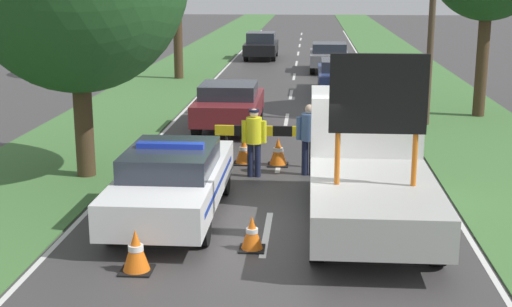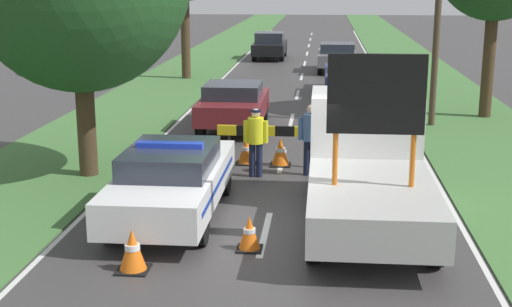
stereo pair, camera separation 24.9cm
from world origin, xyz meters
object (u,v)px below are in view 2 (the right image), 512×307
at_px(traffic_cone_near_police, 409,151).
at_px(queued_car_suv_grey, 337,56).
at_px(pedestrian_civilian, 311,134).
at_px(traffic_cone_near_truck, 280,152).
at_px(queued_car_sedan_black, 270,45).
at_px(queued_car_wagon_maroon, 234,104).
at_px(police_officer, 256,137).
at_px(traffic_cone_centre_front, 246,150).
at_px(police_car, 172,179).
at_px(road_barrier, 275,134).
at_px(queued_car_hatch_blue, 347,75).
at_px(traffic_cone_lane_edge, 249,233).
at_px(work_truck, 368,164).
at_px(traffic_cone_behind_barrier, 132,250).

height_order(traffic_cone_near_police, queued_car_suv_grey, queued_car_suv_grey).
bearing_deg(pedestrian_civilian, traffic_cone_near_truck, 154.00).
relative_size(queued_car_suv_grey, queued_car_sedan_black, 0.94).
xyz_separation_m(pedestrian_civilian, traffic_cone_near_police, (2.41, 1.17, -0.64)).
distance_m(queued_car_wagon_maroon, queued_car_suv_grey, 14.71).
relative_size(police_officer, queued_car_sedan_black, 0.38).
bearing_deg(queued_car_wagon_maroon, pedestrian_civilian, 115.63).
bearing_deg(traffic_cone_centre_front, pedestrian_civilian, -29.76).
height_order(police_car, road_barrier, police_car).
height_order(traffic_cone_near_police, queued_car_wagon_maroon, queued_car_wagon_maroon).
xyz_separation_m(traffic_cone_near_police, queued_car_wagon_maroon, (-4.87, 3.95, 0.41)).
relative_size(pedestrian_civilian, traffic_cone_near_police, 2.38).
xyz_separation_m(police_officer, queued_car_hatch_blue, (2.48, 12.60, -0.22)).
bearing_deg(traffic_cone_near_truck, road_barrier, -120.94).
distance_m(traffic_cone_lane_edge, queued_car_sedan_black, 29.85).
bearing_deg(work_truck, traffic_cone_near_police, -107.40).
xyz_separation_m(police_car, traffic_cone_centre_front, (1.00, 4.15, -0.40)).
height_order(traffic_cone_centre_front, traffic_cone_near_truck, traffic_cone_near_truck).
height_order(pedestrian_civilian, traffic_cone_centre_front, pedestrian_civilian).
distance_m(road_barrier, pedestrian_civilian, 1.09).
relative_size(traffic_cone_near_police, traffic_cone_lane_edge, 1.18).
bearing_deg(police_car, traffic_cone_near_truck, 66.33).
xyz_separation_m(road_barrier, pedestrian_civilian, (0.88, -0.63, 0.14)).
relative_size(traffic_cone_behind_barrier, traffic_cone_lane_edge, 1.15).
bearing_deg(police_officer, pedestrian_civilian, -158.60).
bearing_deg(police_car, pedestrian_civilian, 51.85).
xyz_separation_m(police_officer, traffic_cone_behind_barrier, (-1.42, -5.69, -0.61)).
bearing_deg(traffic_cone_near_police, traffic_cone_centre_front, -176.49).
xyz_separation_m(police_officer, traffic_cone_lane_edge, (0.33, -4.62, -0.66)).
bearing_deg(pedestrian_civilian, work_truck, -47.87).
relative_size(police_car, queued_car_hatch_blue, 1.09).
bearing_deg(road_barrier, traffic_cone_near_truck, 57.04).
distance_m(pedestrian_civilian, traffic_cone_lane_edge, 5.00).
bearing_deg(traffic_cone_centre_front, traffic_cone_near_police, 3.51).
height_order(queued_car_hatch_blue, queued_car_sedan_black, queued_car_sedan_black).
bearing_deg(traffic_cone_lane_edge, police_car, 135.44).
height_order(traffic_cone_near_police, queued_car_hatch_blue, queued_car_hatch_blue).
bearing_deg(traffic_cone_centre_front, queued_car_sedan_black, 92.88).
height_order(traffic_cone_centre_front, traffic_cone_behind_barrier, traffic_cone_behind_barrier).
bearing_deg(queued_car_hatch_blue, traffic_cone_centre_front, 76.13).
bearing_deg(road_barrier, police_car, -116.19).
distance_m(traffic_cone_lane_edge, queued_car_hatch_blue, 17.36).
relative_size(queued_car_hatch_blue, queued_car_sedan_black, 1.07).
height_order(pedestrian_civilian, queued_car_wagon_maroon, pedestrian_civilian).
xyz_separation_m(police_car, police_officer, (1.34, 2.98, 0.22)).
xyz_separation_m(work_truck, traffic_cone_lane_edge, (-2.07, -1.79, -0.81)).
bearing_deg(police_officer, traffic_cone_near_truck, -104.81).
relative_size(road_barrier, queued_car_hatch_blue, 0.62).
height_order(police_officer, traffic_cone_near_truck, police_officer).
bearing_deg(police_officer, police_car, 76.35).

